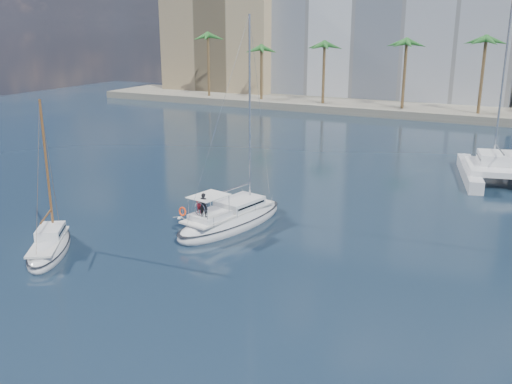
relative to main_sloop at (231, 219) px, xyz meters
The scene contains 10 objects.
ground 5.35m from the main_sloop, 37.87° to the right, with size 160.00×160.00×0.00m, color black.
quay 57.88m from the main_sloop, 85.83° to the left, with size 120.00×14.00×1.20m, color gray.
building_modern 71.45m from the main_sloop, 96.38° to the left, with size 42.00×16.00×28.00m, color white.
building_tan_left 76.54m from the main_sloop, 119.90° to the left, with size 22.00×14.00×22.00m, color tan.
palm_left 62.21m from the main_sloop, 119.01° to the left, with size 3.60×3.60×12.30m.
palm_centre 54.77m from the main_sloop, 85.52° to the left, with size 3.60×3.60×12.30m.
main_sloop is the anchor object (origin of this frame).
small_sloop 11.94m from the main_sloop, 128.61° to the right, with size 5.55×6.84×9.78m.
catamaran 26.00m from the main_sloop, 54.50° to the left, with size 7.89×11.97×16.16m.
seagull 3.66m from the main_sloop, 160.61° to the right, with size 1.08×0.46×0.20m.
Camera 1 is at (14.42, -29.09, 13.56)m, focal length 40.00 mm.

